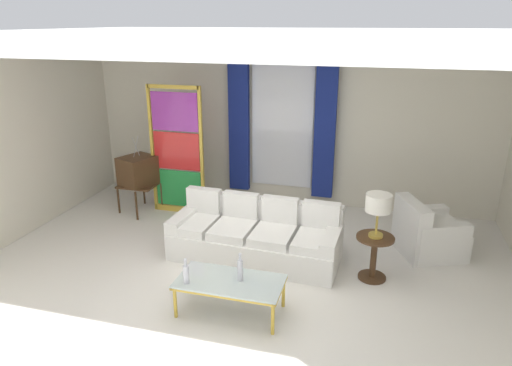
# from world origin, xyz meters

# --- Properties ---
(ground_plane) EXTENTS (16.00, 16.00, 0.00)m
(ground_plane) POSITION_xyz_m (0.00, 0.00, 0.00)
(ground_plane) COLOR white
(wall_rear) EXTENTS (8.00, 0.12, 3.00)m
(wall_rear) POSITION_xyz_m (0.00, 3.06, 1.50)
(wall_rear) COLOR silver
(wall_rear) RESTS_ON ground
(wall_left) EXTENTS (0.12, 7.00, 3.00)m
(wall_left) POSITION_xyz_m (-3.66, 0.60, 1.50)
(wall_left) COLOR silver
(wall_left) RESTS_ON ground
(ceiling_slab) EXTENTS (8.00, 7.60, 0.04)m
(ceiling_slab) POSITION_xyz_m (0.00, 0.80, 3.02)
(ceiling_slab) COLOR white
(curtained_window) EXTENTS (2.00, 0.17, 2.70)m
(curtained_window) POSITION_xyz_m (-0.08, 2.89, 1.74)
(curtained_window) COLOR white
(curtained_window) RESTS_ON ground
(couch_white_long) EXTENTS (2.38, 1.03, 0.86)m
(couch_white_long) POSITION_xyz_m (0.06, 0.77, 0.31)
(couch_white_long) COLOR white
(couch_white_long) RESTS_ON ground
(coffee_table) EXTENTS (1.20, 0.61, 0.41)m
(coffee_table) POSITION_xyz_m (0.14, -0.62, 0.37)
(coffee_table) COLOR silver
(coffee_table) RESTS_ON ground
(bottle_blue_decanter) EXTENTS (0.07, 0.07, 0.31)m
(bottle_blue_decanter) POSITION_xyz_m (-0.31, -0.80, 0.53)
(bottle_blue_decanter) COLOR silver
(bottle_blue_decanter) RESTS_ON coffee_table
(bottle_crystal_tall) EXTENTS (0.06, 0.06, 0.34)m
(bottle_crystal_tall) POSITION_xyz_m (0.25, -0.58, 0.55)
(bottle_crystal_tall) COLOR silver
(bottle_crystal_tall) RESTS_ON coffee_table
(vintage_tv) EXTENTS (0.69, 0.73, 1.35)m
(vintage_tv) POSITION_xyz_m (-2.33, 1.80, 0.73)
(vintage_tv) COLOR #472D19
(vintage_tv) RESTS_ON ground
(armchair_white) EXTENTS (1.07, 1.06, 0.80)m
(armchair_white) POSITION_xyz_m (2.38, 1.51, 0.29)
(armchair_white) COLOR white
(armchair_white) RESTS_ON ground
(stained_glass_divider) EXTENTS (0.95, 0.05, 2.20)m
(stained_glass_divider) POSITION_xyz_m (-1.67, 1.97, 1.06)
(stained_glass_divider) COLOR gold
(stained_glass_divider) RESTS_ON ground
(peacock_figurine) EXTENTS (0.44, 0.60, 0.50)m
(peacock_figurine) POSITION_xyz_m (-1.16, 1.54, 0.22)
(peacock_figurine) COLOR beige
(peacock_figurine) RESTS_ON ground
(round_side_table) EXTENTS (0.48, 0.48, 0.59)m
(round_side_table) POSITION_xyz_m (1.68, 0.58, 0.36)
(round_side_table) COLOR #472D19
(round_side_table) RESTS_ON ground
(table_lamp_brass) EXTENTS (0.32, 0.32, 0.57)m
(table_lamp_brass) POSITION_xyz_m (1.68, 0.58, 1.03)
(table_lamp_brass) COLOR #B29338
(table_lamp_brass) RESTS_ON round_side_table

